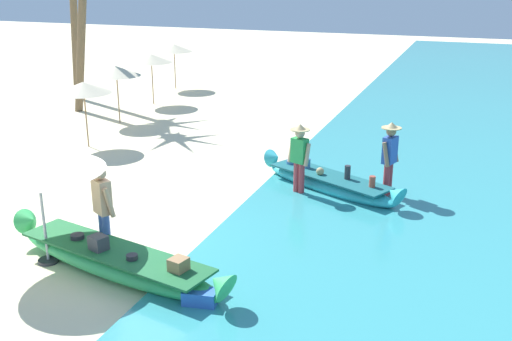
% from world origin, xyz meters
% --- Properties ---
extents(ground_plane, '(80.00, 80.00, 0.00)m').
position_xyz_m(ground_plane, '(0.00, 0.00, 0.00)').
color(ground_plane, beige).
extents(boat_green_foreground, '(4.81, 1.74, 0.77)m').
position_xyz_m(boat_green_foreground, '(0.93, -1.06, 0.26)').
color(boat_green_foreground, '#38B760').
rests_on(boat_green_foreground, ground).
extents(boat_cyan_midground, '(3.78, 2.28, 0.75)m').
position_xyz_m(boat_cyan_midground, '(3.36, 4.09, 0.25)').
color(boat_cyan_midground, '#33B2BC').
rests_on(boat_cyan_midground, ground).
extents(person_vendor_hatted, '(0.58, 0.44, 1.70)m').
position_xyz_m(person_vendor_hatted, '(2.76, 3.65, 0.98)').
color(person_vendor_hatted, '#B2383D').
rests_on(person_vendor_hatted, ground).
extents(person_tourist_customer, '(0.58, 0.45, 1.69)m').
position_xyz_m(person_tourist_customer, '(0.36, -0.48, 0.95)').
color(person_tourist_customer, '#3D5BA8').
rests_on(person_tourist_customer, ground).
extents(person_vendor_assistant, '(0.44, 0.59, 1.79)m').
position_xyz_m(person_vendor_assistant, '(4.69, 4.17, 1.03)').
color(person_vendor_assistant, '#B2383D').
rests_on(person_vendor_assistant, ground).
extents(patio_umbrella_large, '(2.28, 2.28, 2.15)m').
position_xyz_m(patio_umbrella_large, '(-0.46, -1.08, 1.93)').
color(patio_umbrella_large, '#B7B7BC').
rests_on(patio_umbrella_large, ground).
extents(parasol_row_0, '(1.60, 1.60, 1.91)m').
position_xyz_m(parasol_row_0, '(-4.17, 5.40, 1.75)').
color(parasol_row_0, '#8E6B47').
rests_on(parasol_row_0, ground).
extents(parasol_row_1, '(1.60, 1.60, 1.91)m').
position_xyz_m(parasol_row_1, '(-4.91, 8.23, 1.75)').
color(parasol_row_1, '#8E6B47').
rests_on(parasol_row_1, ground).
extents(parasol_row_2, '(1.60, 1.60, 1.91)m').
position_xyz_m(parasol_row_2, '(-5.33, 11.26, 1.75)').
color(parasol_row_2, '#8E6B47').
rests_on(parasol_row_2, ground).
extents(parasol_row_3, '(1.60, 1.60, 1.91)m').
position_xyz_m(parasol_row_3, '(-6.01, 14.37, 1.75)').
color(parasol_row_3, '#8E6B47').
rests_on(parasol_row_3, ground).
extents(cooler_box, '(0.55, 0.37, 0.33)m').
position_xyz_m(cooler_box, '(2.75, -1.56, 0.16)').
color(cooler_box, blue).
rests_on(cooler_box, ground).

